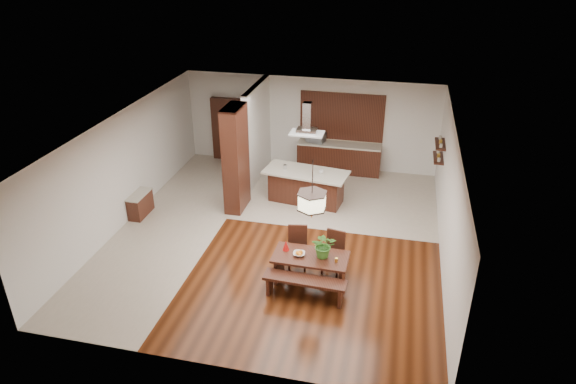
% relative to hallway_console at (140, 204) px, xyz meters
% --- Properties ---
extents(room_shell, '(9.00, 9.04, 2.92)m').
position_rel_hallway_console_xyz_m(room_shell, '(3.81, -0.20, 1.75)').
color(room_shell, '#38180A').
rests_on(room_shell, ground).
extents(tile_hallway, '(2.50, 9.00, 0.01)m').
position_rel_hallway_console_xyz_m(tile_hallway, '(1.06, -0.20, -0.31)').
color(tile_hallway, '#C1B3A1').
rests_on(tile_hallway, ground).
extents(tile_kitchen, '(5.50, 4.00, 0.01)m').
position_rel_hallway_console_xyz_m(tile_kitchen, '(5.06, 2.30, -0.31)').
color(tile_kitchen, '#C1B3A1').
rests_on(tile_kitchen, ground).
extents(soffit_band, '(8.00, 9.00, 0.02)m').
position_rel_hallway_console_xyz_m(soffit_band, '(3.81, -0.20, 2.57)').
color(soffit_band, '#3A210E').
rests_on(soffit_band, room_shell).
extents(partition_pier, '(0.45, 1.00, 2.90)m').
position_rel_hallway_console_xyz_m(partition_pier, '(2.41, 1.00, 1.14)').
color(partition_pier, black).
rests_on(partition_pier, ground).
extents(partition_stub, '(0.18, 2.40, 2.90)m').
position_rel_hallway_console_xyz_m(partition_stub, '(2.41, 3.10, 1.14)').
color(partition_stub, silver).
rests_on(partition_stub, ground).
extents(hallway_console, '(0.37, 0.88, 0.63)m').
position_rel_hallway_console_xyz_m(hallway_console, '(0.00, 0.00, 0.00)').
color(hallway_console, black).
rests_on(hallway_console, ground).
extents(hallway_doorway, '(1.10, 0.20, 2.10)m').
position_rel_hallway_console_xyz_m(hallway_doorway, '(1.11, 4.20, 0.74)').
color(hallway_doorway, black).
rests_on(hallway_doorway, ground).
extents(rear_counter, '(2.60, 0.62, 0.95)m').
position_rel_hallway_console_xyz_m(rear_counter, '(4.81, 4.00, 0.16)').
color(rear_counter, black).
rests_on(rear_counter, ground).
extents(kitchen_window, '(2.60, 0.08, 1.50)m').
position_rel_hallway_console_xyz_m(kitchen_window, '(4.81, 4.26, 1.44)').
color(kitchen_window, '#A36C31').
rests_on(kitchen_window, room_shell).
extents(shelf_lower, '(0.26, 0.90, 0.04)m').
position_rel_hallway_console_xyz_m(shelf_lower, '(7.68, 2.40, 1.08)').
color(shelf_lower, black).
rests_on(shelf_lower, room_shell).
extents(shelf_upper, '(0.26, 0.90, 0.04)m').
position_rel_hallway_console_xyz_m(shelf_upper, '(7.68, 2.40, 1.49)').
color(shelf_upper, black).
rests_on(shelf_upper, room_shell).
extents(dining_table, '(1.62, 0.83, 0.67)m').
position_rel_hallway_console_xyz_m(dining_table, '(5.00, -1.92, 0.18)').
color(dining_table, black).
rests_on(dining_table, ground).
extents(dining_bench, '(1.74, 0.45, 0.49)m').
position_rel_hallway_console_xyz_m(dining_bench, '(4.98, -2.50, -0.07)').
color(dining_bench, black).
rests_on(dining_bench, ground).
extents(dining_chair_left, '(0.50, 0.50, 0.98)m').
position_rel_hallway_console_xyz_m(dining_chair_left, '(4.60, -1.42, 0.18)').
color(dining_chair_left, black).
rests_on(dining_chair_left, ground).
extents(dining_chair_right, '(0.50, 0.50, 0.97)m').
position_rel_hallway_console_xyz_m(dining_chair_right, '(5.41, -1.43, 0.17)').
color(dining_chair_right, black).
rests_on(dining_chair_right, ground).
extents(pendant_lantern, '(0.64, 0.64, 1.31)m').
position_rel_hallway_console_xyz_m(pendant_lantern, '(5.00, -1.92, 1.93)').
color(pendant_lantern, '#FFF7C3').
rests_on(pendant_lantern, room_shell).
extents(foliage_plant, '(0.57, 0.51, 0.56)m').
position_rel_hallway_console_xyz_m(foliage_plant, '(5.27, -1.88, 0.64)').
color(foliage_plant, '#397727').
rests_on(foliage_plant, dining_table).
extents(fruit_bowl, '(0.28, 0.28, 0.06)m').
position_rel_hallway_console_xyz_m(fruit_bowl, '(4.75, -1.94, 0.39)').
color(fruit_bowl, '#BBB2A4').
rests_on(fruit_bowl, dining_table).
extents(napkin_cone, '(0.17, 0.17, 0.23)m').
position_rel_hallway_console_xyz_m(napkin_cone, '(4.43, -1.81, 0.47)').
color(napkin_cone, '#B90F0D').
rests_on(napkin_cone, dining_table).
extents(gold_ornament, '(0.08, 0.08, 0.09)m').
position_rel_hallway_console_xyz_m(gold_ornament, '(5.56, -2.01, 0.40)').
color(gold_ornament, gold).
rests_on(gold_ornament, dining_table).
extents(kitchen_island, '(2.43, 1.32, 0.95)m').
position_rel_hallway_console_xyz_m(kitchen_island, '(4.19, 1.74, 0.17)').
color(kitchen_island, black).
rests_on(kitchen_island, ground).
extents(range_hood, '(0.90, 0.55, 0.87)m').
position_rel_hallway_console_xyz_m(range_hood, '(4.19, 1.75, 2.15)').
color(range_hood, silver).
rests_on(range_hood, room_shell).
extents(island_cup, '(0.14, 0.14, 0.09)m').
position_rel_hallway_console_xyz_m(island_cup, '(4.61, 1.68, 0.68)').
color(island_cup, silver).
rests_on(island_cup, kitchen_island).
extents(microwave, '(0.64, 0.51, 0.31)m').
position_rel_hallway_console_xyz_m(microwave, '(4.05, 3.99, 0.79)').
color(microwave, '#ACAFB3').
rests_on(microwave, rear_counter).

